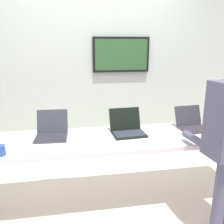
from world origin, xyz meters
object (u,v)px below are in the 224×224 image
at_px(laptop_station_1, 52,131).
at_px(laptop_station_2, 127,128).
at_px(laptop_station_3, 192,124).
at_px(coffee_mug, 0,150).
at_px(workbench, 108,142).

distance_m(laptop_station_1, laptop_station_2, 0.80).
relative_size(laptop_station_2, laptop_station_3, 1.04).
bearing_deg(laptop_station_3, laptop_station_1, 179.78).
xyz_separation_m(laptop_station_3, coffee_mug, (-1.97, -0.38, -0.01)).
distance_m(laptop_station_1, coffee_mug, 0.56).
xyz_separation_m(workbench, laptop_station_3, (0.99, 0.13, 0.10)).
bearing_deg(laptop_station_1, workbench, -13.04).
relative_size(workbench, coffee_mug, 36.01).
xyz_separation_m(workbench, coffee_mug, (-0.98, -0.25, 0.09)).
relative_size(laptop_station_3, coffee_mug, 3.88).
xyz_separation_m(workbench, laptop_station_2, (0.23, 0.10, 0.11)).
height_order(laptop_station_1, coffee_mug, laptop_station_1).
bearing_deg(workbench, laptop_station_1, 166.96).
bearing_deg(workbench, laptop_station_3, 7.24).
bearing_deg(coffee_mug, laptop_station_2, 16.17).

